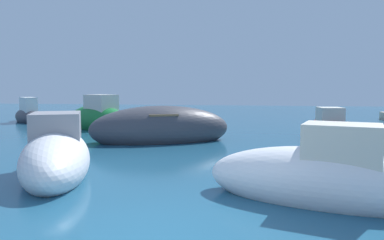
% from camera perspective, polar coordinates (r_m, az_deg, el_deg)
% --- Properties ---
extents(ground, '(80.00, 80.00, 0.00)m').
position_cam_1_polar(ground, '(5.52, -6.71, -17.67)').
color(ground, '#1E5170').
extents(moored_boat_0, '(5.93, 4.16, 1.85)m').
position_cam_1_polar(moored_boat_0, '(14.53, -4.93, -1.36)').
color(moored_boat_0, '#3F3F47').
rests_on(moored_boat_0, ground).
extents(moored_boat_2, '(3.49, 3.28, 1.80)m').
position_cam_1_polar(moored_boat_2, '(25.01, -24.36, 0.71)').
color(moored_boat_2, '#3F3F47').
rests_on(moored_boat_2, ground).
extents(moored_boat_3, '(4.62, 2.63, 1.78)m').
position_cam_1_polar(moored_boat_3, '(7.31, 19.80, -8.63)').
color(moored_boat_3, white).
rests_on(moored_boat_3, ground).
extents(moored_boat_4, '(3.27, 4.58, 1.84)m').
position_cam_1_polar(moored_boat_4, '(9.46, -20.52, -5.38)').
color(moored_boat_4, white).
rests_on(moored_boat_4, ground).
extents(moored_boat_5, '(1.64, 3.33, 1.64)m').
position_cam_1_polar(moored_boat_5, '(15.72, 20.51, -1.57)').
color(moored_boat_5, '#B21E1E').
rests_on(moored_boat_5, ground).
extents(moored_boat_7, '(4.66, 3.75, 2.15)m').
position_cam_1_polar(moored_boat_7, '(19.65, -14.56, 0.23)').
color(moored_boat_7, '#197233').
rests_on(moored_boat_7, ground).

